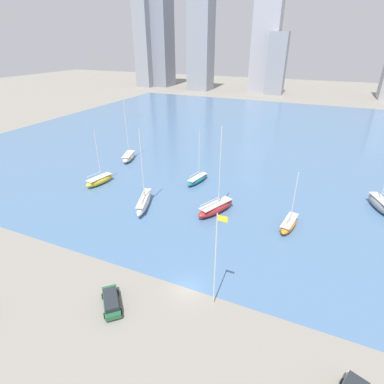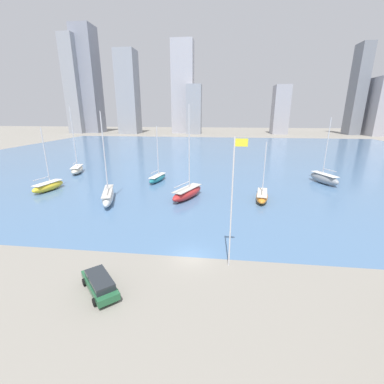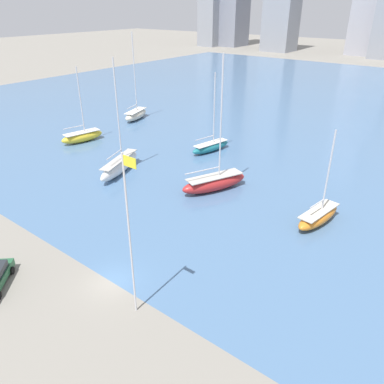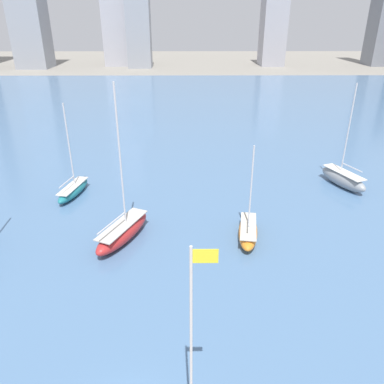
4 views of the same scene
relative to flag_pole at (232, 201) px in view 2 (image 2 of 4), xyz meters
The scene contains 12 objects.
ground_plane 8.12m from the flag_pole, 165.73° to the left, with size 500.00×500.00×0.00m, color gray.
harbor_water 71.48m from the flag_pole, 93.23° to the left, with size 180.00×140.00×0.00m.
flag_pole is the anchor object (origin of this frame).
distant_city_skyline 176.35m from the flag_pole, 103.56° to the left, with size 219.37×23.51×73.73m.
sailboat_teal 35.87m from the flag_pole, 116.02° to the left, with size 3.28×7.70×12.13m.
sailboat_cream 53.76m from the flag_pole, 135.47° to the left, with size 4.48×7.86×16.39m.
sailboat_white 27.50m from the flag_pole, 140.19° to the left, with size 5.07×10.04×15.23m.
sailboat_orange 22.79m from the flag_pole, 73.76° to the left, with size 3.05×7.35×10.23m.
sailboat_yellow 42.24m from the flag_pole, 147.95° to the left, with size 3.50×7.65×12.27m.
sailboat_gray 40.92m from the flag_pole, 58.33° to the left, with size 5.01×8.28×14.00m.
sailboat_red 22.74m from the flag_pole, 109.06° to the left, with size 5.77×9.17×16.36m.
parked_wagon_green 13.94m from the flag_pole, 154.43° to the right, with size 4.79×4.97×1.56m.
Camera 2 is at (2.94, -24.24, 15.03)m, focal length 24.00 mm.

